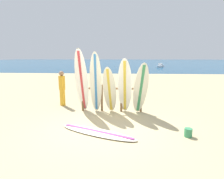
% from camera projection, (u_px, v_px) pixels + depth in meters
% --- Properties ---
extents(ground_plane, '(120.00, 120.00, 0.00)m').
position_uv_depth(ground_plane, '(101.00, 129.00, 5.89)').
color(ground_plane, tan).
extents(ocean_water, '(120.00, 80.00, 0.01)m').
position_uv_depth(ocean_water, '(123.00, 62.00, 62.80)').
color(ocean_water, navy).
rests_on(ocean_water, ground).
extents(surfboard_rack, '(2.50, 0.09, 1.11)m').
position_uv_depth(surfboard_rack, '(112.00, 95.00, 7.63)').
color(surfboard_rack, brown).
rests_on(surfboard_rack, ground).
extents(surfboard_leaning_far_left, '(0.51, 0.89, 2.57)m').
position_uv_depth(surfboard_leaning_far_left, '(82.00, 81.00, 7.31)').
color(surfboard_leaning_far_left, white).
rests_on(surfboard_leaning_far_left, ground).
extents(surfboard_leaning_left, '(0.52, 0.65, 2.44)m').
position_uv_depth(surfboard_leaning_left, '(96.00, 83.00, 7.32)').
color(surfboard_leaning_left, silver).
rests_on(surfboard_leaning_left, ground).
extents(surfboard_leaning_center_left, '(0.62, 0.90, 1.89)m').
position_uv_depth(surfboard_leaning_center_left, '(110.00, 90.00, 7.24)').
color(surfboard_leaning_center_left, silver).
rests_on(surfboard_leaning_center_left, ground).
extents(surfboard_leaning_center, '(0.59, 0.87, 2.20)m').
position_uv_depth(surfboard_leaning_center, '(125.00, 86.00, 7.23)').
color(surfboard_leaning_center, white).
rests_on(surfboard_leaning_center, ground).
extents(surfboard_leaning_center_right, '(0.70, 0.97, 2.05)m').
position_uv_depth(surfboard_leaning_center_right, '(141.00, 89.00, 7.08)').
color(surfboard_leaning_center_right, white).
rests_on(surfboard_leaning_center_right, ground).
extents(surfboard_lying_on_sand, '(2.52, 1.48, 0.08)m').
position_uv_depth(surfboard_lying_on_sand, '(97.00, 132.00, 5.56)').
color(surfboard_lying_on_sand, white).
rests_on(surfboard_lying_on_sand, ground).
extents(beachgoer_standing, '(0.30, 0.27, 1.59)m').
position_uv_depth(beachgoer_standing, '(62.00, 87.00, 8.50)').
color(beachgoer_standing, gold).
rests_on(beachgoer_standing, ground).
extents(small_boat_offshore, '(1.76, 2.89, 0.71)m').
position_uv_depth(small_boat_offshore, '(161.00, 66.00, 36.92)').
color(small_boat_offshore, silver).
rests_on(small_boat_offshore, ocean_water).
extents(sand_bucket, '(0.22, 0.22, 0.24)m').
position_uv_depth(sand_bucket, '(188.00, 133.00, 5.31)').
color(sand_bucket, '#388C59').
rests_on(sand_bucket, ground).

